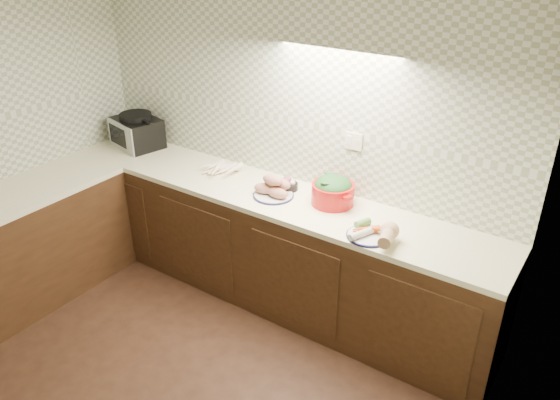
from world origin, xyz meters
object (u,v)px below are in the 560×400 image
Objects in this scene: sweet_potato_plate at (274,188)px; onion_bowl at (288,185)px; dutch_oven at (333,191)px; parsnip_pile at (219,170)px; veg_plate at (378,232)px; toaster_oven at (137,131)px.

onion_bowl is at bearing 79.06° from sweet_potato_plate.
parsnip_pile is at bearing -151.89° from dutch_oven.
dutch_oven is 0.53m from veg_plate.
parsnip_pile is 0.90× the size of dutch_oven.
sweet_potato_plate reaches higher than parsnip_pile.
dutch_oven is at bearing 151.67° from veg_plate.
onion_bowl is 0.89m from veg_plate.
toaster_oven is 1.63× the size of sweet_potato_plate.
dutch_oven is (0.99, 0.06, 0.07)m from parsnip_pile.
parsnip_pile is at bearing 172.99° from sweet_potato_plate.
onion_bowl is at bearing 162.60° from veg_plate.
onion_bowl is 0.39m from dutch_oven.
dutch_oven is 1.19× the size of veg_plate.
sweet_potato_plate is (1.54, -0.12, -0.08)m from toaster_oven.
toaster_oven reaches higher than dutch_oven.
toaster_oven is 1.95m from dutch_oven.
toaster_oven reaches higher than onion_bowl.
onion_bowl is (0.61, 0.08, 0.01)m from parsnip_pile.
parsnip_pile is 1.47m from veg_plate.
dutch_oven reaches higher than parsnip_pile.
parsnip_pile is 1.21× the size of sweet_potato_plate.
toaster_oven is 1.21× the size of dutch_oven.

